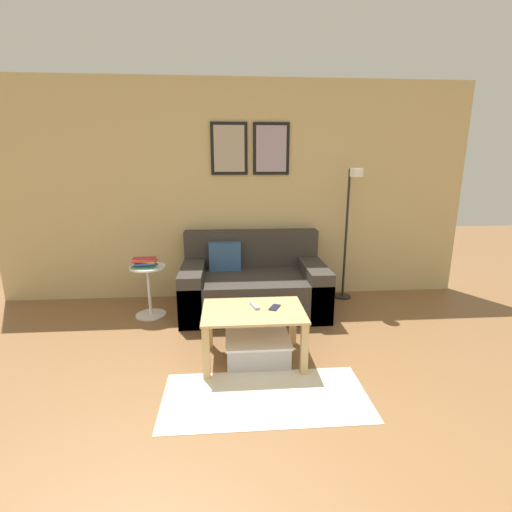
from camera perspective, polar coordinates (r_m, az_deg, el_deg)
The scene contains 10 objects.
wall_back at distance 4.48m, azimuth -3.22°, elevation 9.78°, with size 5.60×0.09×2.55m.
area_rug at distance 2.83m, azimuth 1.47°, elevation -20.85°, with size 1.47×0.68×0.01m, color beige.
couch at distance 4.20m, azimuth -0.49°, elevation -4.44°, with size 1.57×0.97×0.85m.
coffee_table at distance 3.12m, azimuth -0.41°, elevation -9.82°, with size 0.84×0.58×0.45m.
storage_bin at distance 3.23m, azimuth 0.24°, elevation -13.99°, with size 0.54×0.43×0.20m.
floor_lamp at distance 4.42m, azimuth 14.27°, elevation 5.40°, with size 0.21×0.41×1.57m.
side_table at distance 4.15m, azimuth -16.15°, elevation -4.47°, with size 0.38×0.38×0.56m.
book_stack at distance 4.06m, azimuth -16.71°, elevation -0.95°, with size 0.26×0.21×0.09m.
remote_control at distance 3.14m, azimuth -0.21°, elevation -7.68°, with size 0.04×0.15×0.02m, color #99999E.
cell_phone at distance 3.12m, azimuth 2.88°, elevation -7.91°, with size 0.07×0.14×0.01m, color #1E2338.
Camera 1 is at (-0.10, -1.17, 1.63)m, focal length 26.00 mm.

